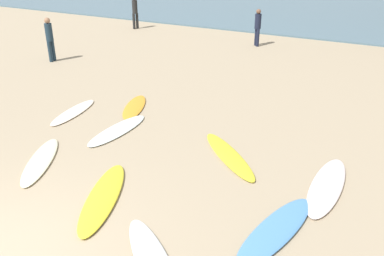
{
  "coord_description": "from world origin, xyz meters",
  "views": [
    {
      "loc": [
        5.13,
        -2.9,
        4.61
      ],
      "look_at": [
        0.88,
        5.24,
        0.3
      ],
      "focal_mm": 38.6,
      "sensor_mm": 36.0,
      "label": 1
    }
  ],
  "objects_px": {
    "surfboard_9": "(73,112)",
    "beachgoer_near": "(135,11)",
    "surfboard_2": "(327,186)",
    "beachgoer_far": "(50,37)",
    "surfboard_0": "(229,155)",
    "surfboard_1": "(40,161)",
    "surfboard_6": "(118,130)",
    "surfboard_8": "(103,197)",
    "surfboard_5": "(276,230)",
    "surfboard_7": "(134,107)",
    "beachgoer_mid": "(258,26)"
  },
  "relations": [
    {
      "from": "surfboard_9",
      "to": "beachgoer_mid",
      "type": "xyz_separation_m",
      "value": [
        1.97,
        9.91,
        0.88
      ]
    },
    {
      "from": "surfboard_6",
      "to": "surfboard_1",
      "type": "bearing_deg",
      "value": -102.48
    },
    {
      "from": "surfboard_2",
      "to": "beachgoer_mid",
      "type": "relative_size",
      "value": 1.48
    },
    {
      "from": "surfboard_8",
      "to": "surfboard_1",
      "type": "bearing_deg",
      "value": -35.16
    },
    {
      "from": "surfboard_2",
      "to": "beachgoer_mid",
      "type": "distance_m",
      "value": 11.73
    },
    {
      "from": "surfboard_0",
      "to": "surfboard_7",
      "type": "distance_m",
      "value": 3.89
    },
    {
      "from": "surfboard_2",
      "to": "surfboard_1",
      "type": "bearing_deg",
      "value": -161.52
    },
    {
      "from": "beachgoer_mid",
      "to": "beachgoer_far",
      "type": "xyz_separation_m",
      "value": [
        -6.41,
        -6.19,
        0.05
      ]
    },
    {
      "from": "surfboard_1",
      "to": "surfboard_5",
      "type": "bearing_deg",
      "value": 151.92
    },
    {
      "from": "surfboard_1",
      "to": "surfboard_2",
      "type": "bearing_deg",
      "value": 168.71
    },
    {
      "from": "surfboard_8",
      "to": "surfboard_9",
      "type": "height_order",
      "value": "surfboard_8"
    },
    {
      "from": "surfboard_1",
      "to": "surfboard_9",
      "type": "bearing_deg",
      "value": -91.81
    },
    {
      "from": "beachgoer_far",
      "to": "surfboard_6",
      "type": "bearing_deg",
      "value": 51.1
    },
    {
      "from": "surfboard_2",
      "to": "surfboard_6",
      "type": "bearing_deg",
      "value": 178.46
    },
    {
      "from": "surfboard_5",
      "to": "surfboard_1",
      "type": "bearing_deg",
      "value": -166.64
    },
    {
      "from": "surfboard_8",
      "to": "beachgoer_far",
      "type": "distance_m",
      "value": 10.37
    },
    {
      "from": "surfboard_7",
      "to": "beachgoer_mid",
      "type": "height_order",
      "value": "beachgoer_mid"
    },
    {
      "from": "surfboard_6",
      "to": "surfboard_8",
      "type": "bearing_deg",
      "value": -56.16
    },
    {
      "from": "surfboard_1",
      "to": "surfboard_5",
      "type": "relative_size",
      "value": 0.94
    },
    {
      "from": "surfboard_8",
      "to": "beachgoer_near",
      "type": "xyz_separation_m",
      "value": [
        -8.52,
        13.46,
        0.91
      ]
    },
    {
      "from": "surfboard_2",
      "to": "beachgoer_far",
      "type": "height_order",
      "value": "beachgoer_far"
    },
    {
      "from": "surfboard_1",
      "to": "beachgoer_mid",
      "type": "distance_m",
      "value": 12.44
    },
    {
      "from": "surfboard_0",
      "to": "surfboard_8",
      "type": "distance_m",
      "value": 3.05
    },
    {
      "from": "beachgoer_far",
      "to": "surfboard_5",
      "type": "bearing_deg",
      "value": 55.55
    },
    {
      "from": "surfboard_2",
      "to": "surfboard_7",
      "type": "bearing_deg",
      "value": 164.23
    },
    {
      "from": "surfboard_2",
      "to": "beachgoer_near",
      "type": "relative_size",
      "value": 1.42
    },
    {
      "from": "surfboard_6",
      "to": "surfboard_7",
      "type": "bearing_deg",
      "value": 111.45
    },
    {
      "from": "surfboard_1",
      "to": "beachgoer_mid",
      "type": "xyz_separation_m",
      "value": [
        0.67,
        12.4,
        0.87
      ]
    },
    {
      "from": "beachgoer_near",
      "to": "beachgoer_mid",
      "type": "xyz_separation_m",
      "value": [
        7.06,
        -0.59,
        -0.04
      ]
    },
    {
      "from": "surfboard_1",
      "to": "surfboard_9",
      "type": "xyz_separation_m",
      "value": [
        -1.3,
        2.49,
        -0.01
      ]
    },
    {
      "from": "surfboard_5",
      "to": "surfboard_6",
      "type": "distance_m",
      "value": 5.22
    },
    {
      "from": "surfboard_0",
      "to": "surfboard_6",
      "type": "distance_m",
      "value": 3.08
    },
    {
      "from": "surfboard_2",
      "to": "surfboard_8",
      "type": "bearing_deg",
      "value": -146.99
    },
    {
      "from": "beachgoer_mid",
      "to": "surfboard_5",
      "type": "bearing_deg",
      "value": 160.0
    },
    {
      "from": "surfboard_5",
      "to": "surfboard_7",
      "type": "height_order",
      "value": "surfboard_5"
    },
    {
      "from": "surfboard_1",
      "to": "surfboard_7",
      "type": "bearing_deg",
      "value": -119.74
    },
    {
      "from": "surfboard_6",
      "to": "surfboard_7",
      "type": "distance_m",
      "value": 1.61
    },
    {
      "from": "surfboard_0",
      "to": "surfboard_1",
      "type": "height_order",
      "value": "same"
    },
    {
      "from": "surfboard_0",
      "to": "beachgoer_far",
      "type": "bearing_deg",
      "value": 109.5
    },
    {
      "from": "surfboard_6",
      "to": "surfboard_8",
      "type": "distance_m",
      "value": 3.02
    },
    {
      "from": "surfboard_0",
      "to": "surfboard_5",
      "type": "relative_size",
      "value": 1.04
    },
    {
      "from": "surfboard_0",
      "to": "beachgoer_near",
      "type": "xyz_separation_m",
      "value": [
        -10.02,
        10.8,
        0.92
      ]
    },
    {
      "from": "beachgoer_mid",
      "to": "surfboard_8",
      "type": "bearing_deg",
      "value": 145.5
    },
    {
      "from": "beachgoer_mid",
      "to": "beachgoer_far",
      "type": "bearing_deg",
      "value": 93.02
    },
    {
      "from": "surfboard_6",
      "to": "surfboard_8",
      "type": "xyz_separation_m",
      "value": [
        1.58,
        -2.57,
        0.01
      ]
    },
    {
      "from": "beachgoer_mid",
      "to": "beachgoer_near",
      "type": "bearing_deg",
      "value": 44.27
    },
    {
      "from": "beachgoer_far",
      "to": "beachgoer_near",
      "type": "bearing_deg",
      "value": 179.69
    },
    {
      "from": "surfboard_0",
      "to": "surfboard_1",
      "type": "bearing_deg",
      "value": 163.68
    },
    {
      "from": "surfboard_9",
      "to": "beachgoer_near",
      "type": "height_order",
      "value": "beachgoer_near"
    },
    {
      "from": "surfboard_8",
      "to": "beachgoer_near",
      "type": "bearing_deg",
      "value": -80.26
    }
  ]
}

